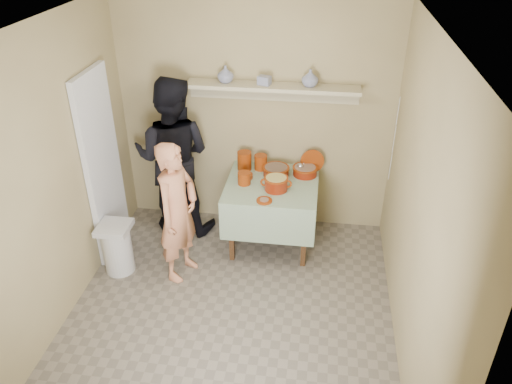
% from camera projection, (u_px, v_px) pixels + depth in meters
% --- Properties ---
extents(ground, '(3.50, 3.50, 0.00)m').
position_uv_depth(ground, '(229.00, 320.00, 4.62)').
color(ground, '#706658').
rests_on(ground, ground).
extents(tile_panel, '(0.06, 0.70, 2.00)m').
position_uv_depth(tile_panel, '(103.00, 167.00, 5.10)').
color(tile_panel, silver).
rests_on(tile_panel, ground).
extents(plate_stack_a, '(0.16, 0.16, 0.21)m').
position_uv_depth(plate_stack_a, '(244.00, 161.00, 5.52)').
color(plate_stack_a, maroon).
rests_on(plate_stack_a, serving_table).
extents(plate_stack_b, '(0.14, 0.14, 0.17)m').
position_uv_depth(plate_stack_b, '(261.00, 162.00, 5.53)').
color(plate_stack_b, maroon).
rests_on(plate_stack_b, serving_table).
extents(bowl_stack, '(0.14, 0.14, 0.14)m').
position_uv_depth(bowl_stack, '(244.00, 178.00, 5.25)').
color(bowl_stack, maroon).
rests_on(bowl_stack, serving_table).
extents(empty_bowl, '(0.16, 0.16, 0.05)m').
position_uv_depth(empty_bowl, '(245.00, 176.00, 5.38)').
color(empty_bowl, maroon).
rests_on(empty_bowl, serving_table).
extents(propped_lid, '(0.27, 0.11, 0.26)m').
position_uv_depth(propped_lid, '(312.00, 161.00, 5.47)').
color(propped_lid, maroon).
rests_on(propped_lid, serving_table).
extents(vase_right, '(0.22, 0.22, 0.18)m').
position_uv_depth(vase_right, '(310.00, 78.00, 5.02)').
color(vase_right, navy).
rests_on(vase_right, wall_shelf).
extents(vase_left, '(0.24, 0.24, 0.18)m').
position_uv_depth(vase_left, '(225.00, 74.00, 5.13)').
color(vase_left, navy).
rests_on(vase_left, wall_shelf).
extents(ceramic_box, '(0.15, 0.12, 0.09)m').
position_uv_depth(ceramic_box, '(264.00, 80.00, 5.09)').
color(ceramic_box, navy).
rests_on(ceramic_box, wall_shelf).
extents(person_cook, '(0.50, 0.62, 1.47)m').
position_uv_depth(person_cook, '(178.00, 212.00, 4.85)').
color(person_cook, tan).
rests_on(person_cook, ground).
extents(person_helper, '(0.90, 0.71, 1.82)m').
position_uv_depth(person_helper, '(173.00, 157.00, 5.50)').
color(person_helper, black).
rests_on(person_helper, ground).
extents(room_shell, '(3.04, 3.54, 2.62)m').
position_uv_depth(room_shell, '(223.00, 166.00, 3.80)').
color(room_shell, tan).
rests_on(room_shell, ground).
extents(serving_table, '(0.97, 0.97, 0.76)m').
position_uv_depth(serving_table, '(272.00, 193.00, 5.36)').
color(serving_table, '#4C2D16').
rests_on(serving_table, ground).
extents(cazuela_meat_a, '(0.30, 0.30, 0.10)m').
position_uv_depth(cazuela_meat_a, '(276.00, 170.00, 5.42)').
color(cazuela_meat_a, '#600D00').
rests_on(cazuela_meat_a, serving_table).
extents(cazuela_meat_b, '(0.28, 0.28, 0.10)m').
position_uv_depth(cazuela_meat_b, '(305.00, 170.00, 5.42)').
color(cazuela_meat_b, '#600D00').
rests_on(cazuela_meat_b, serving_table).
extents(ladle, '(0.08, 0.26, 0.19)m').
position_uv_depth(ladle, '(301.00, 166.00, 5.39)').
color(ladle, silver).
rests_on(ladle, cazuela_meat_b).
extents(cazuela_rice, '(0.33, 0.25, 0.14)m').
position_uv_depth(cazuela_rice, '(276.00, 182.00, 5.13)').
color(cazuela_rice, '#600D00').
rests_on(cazuela_rice, serving_table).
extents(front_plate, '(0.16, 0.16, 0.03)m').
position_uv_depth(front_plate, '(264.00, 200.00, 4.97)').
color(front_plate, maroon).
rests_on(front_plate, serving_table).
extents(wall_shelf, '(1.80, 0.25, 0.21)m').
position_uv_depth(wall_shelf, '(273.00, 88.00, 5.16)').
color(wall_shelf, '#B7AC88').
rests_on(wall_shelf, room_shell).
extents(trash_bin, '(0.32, 0.32, 0.56)m').
position_uv_depth(trash_bin, '(117.00, 248.00, 5.11)').
color(trash_bin, silver).
rests_on(trash_bin, ground).
extents(electrical_cord, '(0.01, 0.05, 0.90)m').
position_uv_depth(electrical_cord, '(394.00, 140.00, 5.08)').
color(electrical_cord, silver).
rests_on(electrical_cord, wall_shelf).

